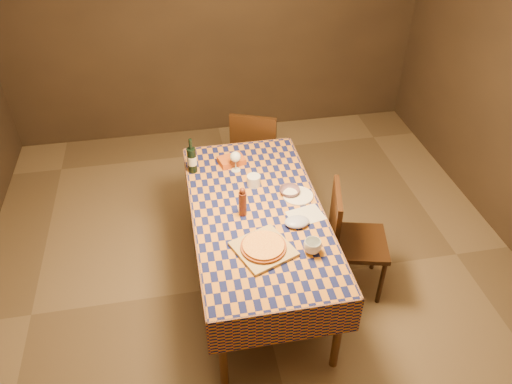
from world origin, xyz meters
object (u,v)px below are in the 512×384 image
white_plate (298,196)px  chair_right (349,235)px  dining_table (257,218)px  cutting_board (263,249)px  chair_far (255,149)px  bowl (290,191)px  pizza (263,246)px  wine_bottle (192,160)px

white_plate → chair_right: size_ratio=0.24×
dining_table → cutting_board: cutting_board is taller
white_plate → chair_far: size_ratio=0.24×
cutting_board → bowl: 0.63m
cutting_board → chair_right: bearing=21.5°
bowl → cutting_board: bearing=-119.4°
pizza → bowl: (0.31, 0.55, -0.01)m
bowl → white_plate: size_ratio=0.67×
dining_table → pizza: bearing=-95.1°
dining_table → wine_bottle: wine_bottle is taller
chair_right → cutting_board: bearing=-158.5°
wine_bottle → chair_far: wine_bottle is taller
chair_far → chair_right: bearing=-70.2°
bowl → chair_far: size_ratio=0.16×
cutting_board → chair_far: 1.62m
pizza → bowl: pizza is taller
dining_table → chair_right: size_ratio=1.98×
wine_bottle → white_plate: bearing=-32.4°
pizza → chair_right: bearing=21.5°
dining_table → white_plate: bearing=17.5°
white_plate → chair_right: 0.49m
pizza → white_plate: pizza is taller
bowl → wine_bottle: (-0.69, 0.43, 0.09)m
pizza → chair_far: 1.62m
dining_table → chair_right: 0.71m
dining_table → white_plate: 0.35m
pizza → wine_bottle: bearing=111.1°
pizza → chair_right: size_ratio=0.38×
dining_table → white_plate: (0.33, 0.10, 0.08)m
pizza → wine_bottle: 1.05m
chair_far → cutting_board: bearing=-98.7°
wine_bottle → chair_right: 1.34m
bowl → chair_far: (-0.07, 1.03, -0.27)m
chair_right → pizza: bearing=-158.5°
chair_right → white_plate: bearing=146.7°
white_plate → chair_far: chair_far is taller
cutting_board → white_plate: size_ratio=1.51×
dining_table → pizza: 0.42m
bowl → chair_right: size_ratio=0.16×
cutting_board → wine_bottle: (-0.38, 0.98, 0.10)m
dining_table → bowl: size_ratio=12.09×
white_plate → pizza: bearing=-125.6°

